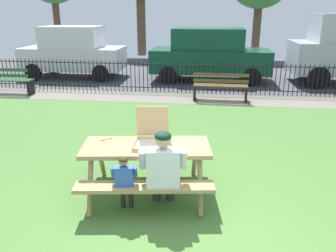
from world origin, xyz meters
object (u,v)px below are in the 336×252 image
(adult_at_table, at_px, (163,168))
(park_bench_center, at_px, (220,87))
(parked_car_far_left, at_px, (73,52))
(parked_car_left, at_px, (210,54))
(picnic_table_foreground, at_px, (146,157))
(child_at_table, at_px, (125,179))
(pizza_slice_on_table, at_px, (110,141))
(park_bench_left, at_px, (7,81))
(pizza_box_open, at_px, (152,135))

(adult_at_table, distance_m, park_bench_center, 6.17)
(parked_car_far_left, height_order, parked_car_left, parked_car_far_left)
(parked_car_left, bearing_deg, picnic_table_foreground, -95.10)
(adult_at_table, relative_size, park_bench_center, 0.74)
(adult_at_table, bearing_deg, park_bench_center, 82.14)
(adult_at_table, bearing_deg, child_at_table, -168.82)
(adult_at_table, bearing_deg, pizza_slice_on_table, 147.96)
(park_bench_center, bearing_deg, pizza_slice_on_table, -106.98)
(adult_at_table, distance_m, park_bench_left, 8.52)
(pizza_slice_on_table, height_order, adult_at_table, adult_at_table)
(park_bench_center, bearing_deg, picnic_table_foreground, -101.54)
(adult_at_table, height_order, parked_car_left, parked_car_left)
(park_bench_center, height_order, parked_car_left, parked_car_left)
(picnic_table_foreground, relative_size, parked_car_far_left, 0.51)
(pizza_slice_on_table, distance_m, parked_car_left, 8.71)
(adult_at_table, bearing_deg, park_bench_left, 134.13)
(park_bench_left, distance_m, park_bench_center, 6.77)
(park_bench_center, height_order, parked_car_far_left, parked_car_far_left)
(picnic_table_foreground, relative_size, adult_at_table, 1.67)
(child_at_table, distance_m, parked_car_left, 9.30)
(child_at_table, distance_m, parked_car_far_left, 10.24)
(pizza_slice_on_table, relative_size, parked_car_left, 0.07)
(picnic_table_foreground, height_order, child_at_table, child_at_table)
(picnic_table_foreground, height_order, parked_car_far_left, parked_car_far_left)
(adult_at_table, bearing_deg, parked_car_far_left, 118.08)
(adult_at_table, bearing_deg, picnic_table_foreground, 123.80)
(pizza_slice_on_table, bearing_deg, park_bench_left, 132.29)
(pizza_slice_on_table, distance_m, park_bench_left, 7.54)
(parked_car_left, bearing_deg, park_bench_left, -154.64)
(child_at_table, xyz_separation_m, park_bench_left, (-5.44, 6.21, -0.10))
(pizza_box_open, height_order, child_at_table, pizza_box_open)
(park_bench_left, xyz_separation_m, park_bench_center, (6.77, -0.00, 0.00))
(parked_car_far_left, bearing_deg, pizza_box_open, -61.68)
(child_at_table, bearing_deg, parked_car_far_left, 115.40)
(child_at_table, bearing_deg, parked_car_left, 84.10)
(pizza_box_open, distance_m, park_bench_center, 5.69)
(pizza_box_open, relative_size, parked_car_left, 0.12)
(park_bench_left, relative_size, parked_car_left, 0.36)
(park_bench_left, bearing_deg, park_bench_center, -0.00)
(pizza_box_open, distance_m, parked_car_far_left, 9.76)
(pizza_box_open, height_order, adult_at_table, pizza_box_open)
(picnic_table_foreground, distance_m, pizza_slice_on_table, 0.58)
(park_bench_center, bearing_deg, pizza_box_open, -101.06)
(pizza_box_open, relative_size, park_bench_left, 0.34)
(pizza_box_open, height_order, parked_car_left, parked_car_left)
(pizza_box_open, xyz_separation_m, parked_car_far_left, (-4.63, 8.59, 0.12))
(pizza_box_open, bearing_deg, parked_car_far_left, 118.32)
(picnic_table_foreground, distance_m, child_at_table, 0.59)
(park_bench_left, xyz_separation_m, parked_car_far_left, (1.05, 3.03, 0.59))
(pizza_box_open, height_order, park_bench_center, pizza_box_open)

